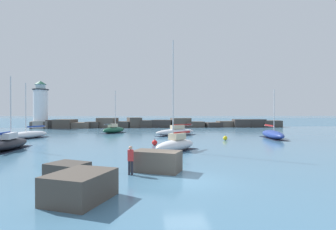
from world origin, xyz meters
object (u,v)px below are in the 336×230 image
sailboat_moored_0 (273,134)px  sailboat_moored_3 (8,143)px  person_on_rocks (131,159)px  mooring_buoy_far_side (155,143)px  sailboat_moored_5 (114,129)px  sailboat_moored_1 (29,135)px  sailboat_moored_2 (176,132)px  mooring_buoy_orange_near (225,138)px  lighthouse (41,108)px  sailboat_moored_4 (176,144)px

sailboat_moored_0 → sailboat_moored_3: sailboat_moored_3 is taller
sailboat_moored_0 → person_on_rocks: sailboat_moored_0 is taller
mooring_buoy_far_side → sailboat_moored_5: bearing=110.0°
sailboat_moored_1 → sailboat_moored_2: (22.65, 3.27, 0.09)m
person_on_rocks → sailboat_moored_3: bearing=137.5°
person_on_rocks → mooring_buoy_orange_near: bearing=58.4°
sailboat_moored_1 → mooring_buoy_far_side: bearing=-28.5°
lighthouse → sailboat_moored_5: 26.73m
lighthouse → sailboat_moored_0: lighthouse is taller
sailboat_moored_4 → sailboat_moored_5: (-9.16, 24.39, -0.04)m
sailboat_moored_2 → sailboat_moored_4: sailboat_moored_4 is taller
sailboat_moored_1 → sailboat_moored_4: sailboat_moored_4 is taller
sailboat_moored_1 → sailboat_moored_4: size_ratio=0.75×
sailboat_moored_0 → mooring_buoy_orange_near: sailboat_moored_0 is taller
sailboat_moored_5 → person_on_rocks: bearing=-81.3°
sailboat_moored_2 → sailboat_moored_4: 18.16m
sailboat_moored_0 → mooring_buoy_far_side: sailboat_moored_0 is taller
lighthouse → sailboat_moored_4: 50.93m
lighthouse → person_on_rocks: 57.39m
mooring_buoy_far_side → person_on_rocks: (-1.95, -14.54, 0.69)m
mooring_buoy_orange_near → sailboat_moored_2: bearing=125.8°
sailboat_moored_4 → lighthouse: bearing=125.2°
mooring_buoy_orange_near → person_on_rocks: person_on_rocks is taller
mooring_buoy_far_side → sailboat_moored_1: bearing=151.5°
sailboat_moored_1 → person_on_rocks: (16.67, -24.65, 0.44)m
lighthouse → sailboat_moored_5: (20.09, -17.08, -4.36)m
sailboat_moored_3 → sailboat_moored_1: bearing=104.7°
sailboat_moored_4 → sailboat_moored_5: bearing=110.6°
sailboat_moored_0 → mooring_buoy_orange_near: 8.06m
sailboat_moored_1 → sailboat_moored_2: sailboat_moored_2 is taller
mooring_buoy_orange_near → lighthouse: bearing=139.6°
sailboat_moored_3 → person_on_rocks: size_ratio=4.33×
sailboat_moored_4 → sailboat_moored_5: sailboat_moored_4 is taller
sailboat_moored_3 → sailboat_moored_5: size_ratio=0.96×
sailboat_moored_2 → sailboat_moored_5: (-11.21, 6.35, 0.00)m
sailboat_moored_3 → person_on_rocks: bearing=-42.5°
sailboat_moored_4 → sailboat_moored_5: size_ratio=1.36×
sailboat_moored_0 → lighthouse: bearing=146.5°
sailboat_moored_3 → mooring_buoy_orange_near: 26.46m
sailboat_moored_3 → sailboat_moored_0: bearing=15.3°
lighthouse → person_on_rocks: (25.32, -51.34, -4.01)m
sailboat_moored_0 → sailboat_moored_4: size_ratio=0.74×
sailboat_moored_3 → mooring_buoy_far_side: 15.56m
sailboat_moored_0 → sailboat_moored_3: size_ratio=1.06×
sailboat_moored_4 → mooring_buoy_far_side: (-1.98, 4.66, -0.37)m
sailboat_moored_5 → mooring_buoy_far_side: sailboat_moored_5 is taller
lighthouse → sailboat_moored_0: size_ratio=1.44×
sailboat_moored_1 → person_on_rocks: sailboat_moored_1 is taller
sailboat_moored_3 → sailboat_moored_4: bearing=-8.1°
sailboat_moored_3 → mooring_buoy_orange_near: bearing=15.8°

